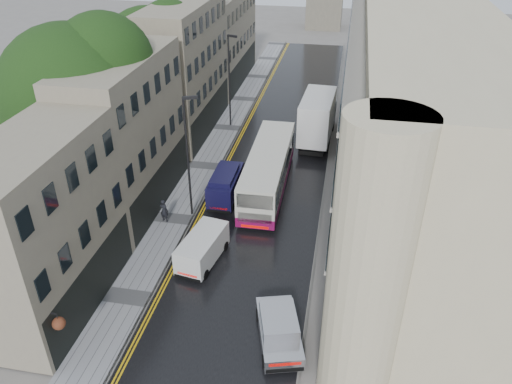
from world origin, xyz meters
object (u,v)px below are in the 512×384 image
(lamp_post_near, at_px, (188,159))
(navy_van, at_px, (209,194))
(lamp_post_far, at_px, (229,82))
(white_lorry, at_px, (301,125))
(pedestrian, at_px, (164,210))
(tree_near, at_px, (77,119))
(silver_hatchback, at_px, (265,354))
(cream_bus, at_px, (244,191))
(white_van, at_px, (179,260))
(tree_far, at_px, (151,72))

(lamp_post_near, bearing_deg, navy_van, 27.32)
(lamp_post_near, distance_m, lamp_post_far, 16.55)
(white_lorry, distance_m, pedestrian, 16.01)
(tree_near, relative_size, navy_van, 2.92)
(navy_van, height_order, lamp_post_far, lamp_post_far)
(navy_van, xyz_separation_m, pedestrian, (-2.63, -2.37, -0.23))
(pedestrian, xyz_separation_m, lamp_post_far, (0.66, 17.76, 3.59))
(white_lorry, bearing_deg, navy_van, -113.36)
(tree_near, relative_size, silver_hatchback, 3.07)
(cream_bus, relative_size, white_lorry, 1.35)
(silver_hatchback, height_order, white_van, white_van)
(tree_far, bearing_deg, navy_van, -54.51)
(lamp_post_far, bearing_deg, pedestrian, -73.88)
(lamp_post_far, bearing_deg, silver_hatchback, -55.39)
(cream_bus, bearing_deg, white_van, -108.62)
(navy_van, height_order, lamp_post_near, lamp_post_near)
(cream_bus, xyz_separation_m, lamp_post_near, (-3.62, -1.31, 2.91))
(pedestrian, relative_size, lamp_post_near, 0.20)
(tree_far, relative_size, navy_van, 2.62)
(tree_near, xyz_separation_m, tree_far, (0.30, 13.00, -0.72))
(white_van, xyz_separation_m, pedestrian, (-2.78, 5.11, -0.00))
(navy_van, bearing_deg, pedestrian, -138.20)
(navy_van, bearing_deg, tree_near, -172.84)
(pedestrian, relative_size, lamp_post_far, 0.20)
(tree_far, xyz_separation_m, white_van, (8.61, -19.34, -5.23))
(tree_near, relative_size, tree_far, 1.11)
(navy_van, bearing_deg, silver_hatchback, -64.55)
(white_van, relative_size, navy_van, 0.91)
(white_van, distance_m, lamp_post_near, 7.38)
(white_lorry, height_order, lamp_post_far, lamp_post_far)
(white_van, bearing_deg, navy_van, 100.90)
(tree_far, bearing_deg, cream_bus, -46.54)
(white_lorry, height_order, white_van, white_lorry)
(tree_far, relative_size, white_lorry, 1.39)
(lamp_post_near, relative_size, lamp_post_far, 1.00)
(cream_bus, distance_m, navy_van, 2.65)
(silver_hatchback, distance_m, white_van, 8.81)
(silver_hatchback, bearing_deg, navy_van, 99.83)
(cream_bus, height_order, lamp_post_far, lamp_post_far)
(cream_bus, bearing_deg, white_lorry, 74.39)
(white_lorry, height_order, lamp_post_near, lamp_post_near)
(cream_bus, relative_size, pedestrian, 6.88)
(white_van, height_order, lamp_post_near, lamp_post_near)
(cream_bus, bearing_deg, silver_hatchback, -74.89)
(lamp_post_near, bearing_deg, tree_near, 159.00)
(silver_hatchback, distance_m, navy_van, 15.05)
(tree_near, bearing_deg, pedestrian, -11.37)
(silver_hatchback, distance_m, pedestrian, 14.46)
(pedestrian, bearing_deg, navy_van, -123.37)
(navy_van, height_order, pedestrian, navy_van)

